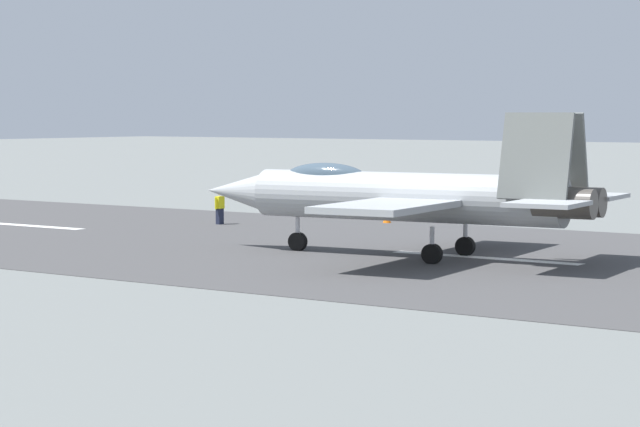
% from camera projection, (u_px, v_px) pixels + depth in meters
% --- Properties ---
extents(ground_plane, '(400.00, 400.00, 0.00)m').
position_uv_depth(ground_plane, '(481.00, 258.00, 50.00)').
color(ground_plane, slate).
extents(runway_strip, '(240.00, 26.00, 0.02)m').
position_uv_depth(runway_strip, '(481.00, 258.00, 49.99)').
color(runway_strip, '#414141').
rests_on(runway_strip, ground).
extents(fighter_jet, '(17.37, 13.83, 5.63)m').
position_uv_depth(fighter_jet, '(406.00, 195.00, 50.07)').
color(fighter_jet, '#A0A4A7').
rests_on(fighter_jet, ground).
extents(crew_person, '(0.29, 0.70, 1.71)m').
position_uv_depth(crew_person, '(220.00, 208.00, 65.12)').
color(crew_person, '#1E2338').
rests_on(crew_person, ground).
extents(marker_cone_mid, '(0.44, 0.44, 0.55)m').
position_uv_depth(marker_cone_mid, '(387.00, 218.00, 66.01)').
color(marker_cone_mid, orange).
rests_on(marker_cone_mid, ground).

